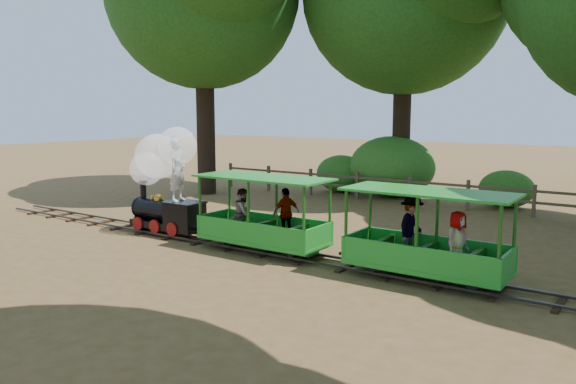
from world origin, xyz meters
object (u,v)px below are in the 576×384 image
Objects in this scene: locomotive at (163,173)px; fence at (438,190)px; carriage_rear at (426,241)px; carriage_front at (263,221)px.

locomotive is 0.16× the size of fence.
locomotive is 9.19m from fence.
locomotive reaches higher than carriage_rear.
carriage_front is at bearing -1.14° from locomotive.
carriage_rear is at bearing -71.72° from fence.
carriage_rear reaches higher than fence.
carriage_rear is 0.18× the size of fence.
carriage_front is at bearing -98.68° from fence.
carriage_front is at bearing -179.30° from carriage_rear.
fence is (4.52, 7.93, -1.04)m from locomotive.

